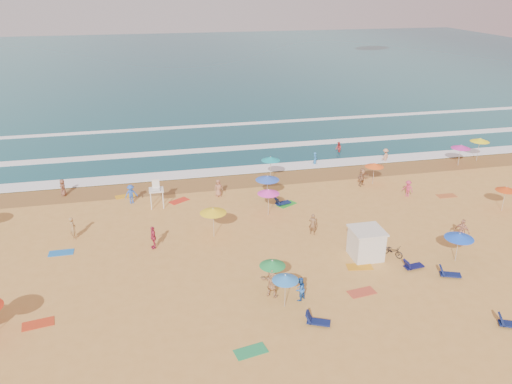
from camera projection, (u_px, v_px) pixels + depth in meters
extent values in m
plane|color=gold|center=(272.00, 242.00, 36.60)|extent=(220.00, 220.00, 0.00)
cube|color=#0C4756|center=(181.00, 65.00, 111.99)|extent=(220.00, 140.00, 0.18)
plane|color=olive|center=(240.00, 180.00, 47.82)|extent=(220.00, 220.00, 0.00)
cube|color=white|center=(236.00, 170.00, 50.03)|extent=(200.00, 2.20, 0.05)
cube|color=white|center=(225.00, 149.00, 56.31)|extent=(200.00, 1.60, 0.05)
cube|color=white|center=(213.00, 125.00, 65.28)|extent=(200.00, 1.20, 0.05)
cube|color=silver|center=(366.00, 244.00, 34.33)|extent=(2.00, 2.00, 2.00)
cube|color=silver|center=(367.00, 230.00, 33.91)|extent=(2.20, 2.20, 0.12)
imported|color=black|center=(393.00, 251.00, 34.67)|extent=(1.35, 1.61, 0.83)
cone|color=#D84412|center=(506.00, 189.00, 40.77)|extent=(1.64, 1.64, 0.35)
cone|color=blue|center=(459.00, 236.00, 33.48)|extent=(1.94, 1.94, 0.35)
cone|color=#2E7DD1|center=(285.00, 278.00, 28.65)|extent=(1.55, 1.55, 0.35)
cone|color=#FF5D1A|center=(374.00, 165.00, 46.31)|extent=(1.75, 1.75, 0.35)
cone|color=teal|center=(271.00, 159.00, 46.52)|extent=(1.78, 1.78, 0.35)
cone|color=#CC2D9B|center=(461.00, 147.00, 50.83)|extent=(1.94, 1.94, 0.35)
cone|color=yellow|center=(213.00, 211.00, 36.57)|extent=(1.97, 1.97, 0.35)
cone|color=yellow|center=(480.00, 140.00, 51.92)|extent=(1.93, 1.93, 0.35)
cone|color=blue|center=(267.00, 178.00, 42.77)|extent=(2.05, 2.05, 0.35)
cone|color=#208E41|center=(272.00, 263.00, 30.21)|extent=(1.60, 1.60, 0.35)
cone|color=#FB37C3|center=(268.00, 192.00, 40.04)|extent=(1.78, 1.78, 0.35)
cube|color=#0F194C|center=(319.00, 322.00, 27.85)|extent=(1.42, 1.05, 0.34)
cube|color=#0E1148|center=(414.00, 266.00, 33.24)|extent=(1.36, 0.72, 0.34)
cube|color=#0E1947|center=(511.00, 324.00, 27.67)|extent=(1.42, 1.04, 0.34)
cube|color=#101A50|center=(450.00, 275.00, 32.31)|extent=(1.41, 0.99, 0.34)
cube|color=#0F1D4D|center=(283.00, 203.00, 42.62)|extent=(1.40, 0.90, 0.34)
cube|color=red|center=(38.00, 324.00, 27.94)|extent=(1.82, 1.12, 0.03)
cube|color=blue|center=(61.00, 253.00, 35.18)|extent=(1.70, 0.86, 0.03)
cube|color=#228B4F|center=(251.00, 351.00, 25.89)|extent=(1.83, 1.17, 0.03)
cube|color=orange|center=(125.00, 196.00, 44.33)|extent=(1.85, 1.21, 0.03)
cube|color=#BC452C|center=(362.00, 292.00, 30.76)|extent=(1.79, 1.07, 0.03)
cube|color=red|center=(179.00, 201.00, 43.39)|extent=(1.90, 1.63, 0.03)
cube|color=green|center=(287.00, 204.00, 42.72)|extent=(1.90, 1.57, 0.03)
cube|color=orange|center=(360.00, 267.00, 33.47)|extent=(1.80, 1.08, 0.03)
cube|color=#B95B2B|center=(447.00, 196.00, 44.40)|extent=(1.72, 0.91, 0.03)
imported|color=blue|center=(300.00, 289.00, 29.78)|extent=(0.93, 0.90, 1.52)
imported|color=#C9325B|center=(408.00, 188.00, 44.06)|extent=(1.00, 1.11, 1.49)
imported|color=tan|center=(385.00, 156.00, 52.43)|extent=(1.27, 1.13, 1.70)
imported|color=red|center=(338.00, 149.00, 55.14)|extent=(0.58, 0.74, 1.50)
imported|color=brown|center=(63.00, 188.00, 44.20)|extent=(0.58, 0.81, 1.54)
imported|color=tan|center=(272.00, 283.00, 30.08)|extent=(1.71, 1.50, 1.87)
imported|color=#2978BF|center=(315.00, 160.00, 51.63)|extent=(0.55, 0.68, 1.61)
imported|color=tan|center=(462.00, 231.00, 36.21)|extent=(1.00, 1.16, 1.86)
imported|color=brown|center=(313.00, 224.00, 37.47)|extent=(0.73, 0.69, 1.67)
imported|color=#9D6C48|center=(362.00, 177.00, 46.32)|extent=(1.62, 1.18, 1.69)
imported|color=#A76B4D|center=(218.00, 188.00, 44.09)|extent=(0.83, 0.61, 1.55)
imported|color=blue|center=(131.00, 194.00, 42.66)|extent=(1.22, 0.89, 1.69)
imported|color=#BA2E4B|center=(153.00, 237.00, 35.53)|extent=(0.57, 1.06, 1.71)
imported|color=#9D7948|center=(73.00, 228.00, 36.78)|extent=(0.60, 0.74, 1.76)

